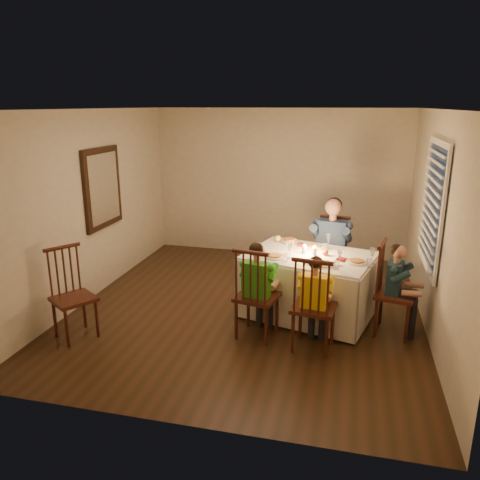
% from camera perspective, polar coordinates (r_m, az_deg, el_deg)
% --- Properties ---
extents(ground, '(5.00, 5.00, 0.00)m').
position_cam_1_polar(ground, '(6.42, 0.99, -8.22)').
color(ground, black).
rests_on(ground, ground).
extents(wall_left, '(0.02, 5.00, 2.60)m').
position_cam_1_polar(wall_left, '(6.84, -17.74, 4.01)').
color(wall_left, '#B8AD9D').
rests_on(wall_left, ground).
extents(wall_right, '(0.02, 5.00, 2.60)m').
position_cam_1_polar(wall_right, '(5.95, 22.72, 1.77)').
color(wall_right, '#B8AD9D').
rests_on(wall_right, ground).
extents(wall_back, '(4.50, 0.02, 2.60)m').
position_cam_1_polar(wall_back, '(8.41, 4.77, 6.89)').
color(wall_back, '#B8AD9D').
rests_on(wall_back, ground).
extents(ceiling, '(5.00, 5.00, 0.00)m').
position_cam_1_polar(ceiling, '(5.85, 1.11, 15.67)').
color(ceiling, white).
rests_on(ceiling, wall_back).
extents(dining_table, '(1.82, 1.50, 0.79)m').
position_cam_1_polar(dining_table, '(6.07, 8.44, -3.88)').
color(dining_table, white).
rests_on(dining_table, ground).
extents(chair_adult, '(0.52, 0.50, 1.12)m').
position_cam_1_polar(chair_adult, '(7.01, 10.73, -6.34)').
color(chair_adult, '#38180F').
rests_on(chair_adult, ground).
extents(chair_near_left, '(0.54, 0.52, 1.12)m').
position_cam_1_polar(chair_near_left, '(5.71, 2.04, -11.53)').
color(chair_near_left, '#38180F').
rests_on(chair_near_left, ground).
extents(chair_near_right, '(0.51, 0.49, 1.12)m').
position_cam_1_polar(chair_near_right, '(5.50, 8.77, -12.87)').
color(chair_near_right, '#38180F').
rests_on(chair_near_right, ground).
extents(chair_end, '(0.53, 0.54, 1.12)m').
position_cam_1_polar(chair_end, '(6.05, 17.98, -10.66)').
color(chair_end, '#38180F').
rests_on(chair_end, ground).
extents(chair_extra, '(0.60, 0.61, 1.09)m').
position_cam_1_polar(chair_extra, '(6.00, -19.17, -11.04)').
color(chair_extra, '#38180F').
rests_on(chair_extra, ground).
extents(adult, '(0.62, 0.58, 1.41)m').
position_cam_1_polar(adult, '(7.01, 10.73, -6.34)').
color(adult, navy).
rests_on(adult, ground).
extents(child_green, '(0.47, 0.45, 1.17)m').
position_cam_1_polar(child_green, '(5.71, 2.04, -11.53)').
color(child_green, green).
rests_on(child_green, ground).
extents(child_yellow, '(0.41, 0.39, 1.10)m').
position_cam_1_polar(child_yellow, '(5.50, 8.77, -12.87)').
color(child_yellow, yellow).
rests_on(child_yellow, ground).
extents(child_teal, '(0.42, 0.44, 1.11)m').
position_cam_1_polar(child_teal, '(6.05, 17.98, -10.66)').
color(child_teal, '#19323F').
rests_on(child_teal, ground).
extents(setting_adult, '(0.32, 0.32, 0.02)m').
position_cam_1_polar(setting_adult, '(6.29, 9.07, -0.83)').
color(setting_adult, silver).
rests_on(setting_adult, dining_table).
extents(setting_green, '(0.32, 0.32, 0.02)m').
position_cam_1_polar(setting_green, '(5.83, 4.28, -2.05)').
color(setting_green, silver).
rests_on(setting_green, dining_table).
extents(setting_yellow, '(0.32, 0.32, 0.02)m').
position_cam_1_polar(setting_yellow, '(5.64, 10.23, -2.89)').
color(setting_yellow, silver).
rests_on(setting_yellow, dining_table).
extents(setting_teal, '(0.32, 0.32, 0.02)m').
position_cam_1_polar(setting_teal, '(5.79, 14.00, -2.62)').
color(setting_teal, silver).
rests_on(setting_teal, dining_table).
extents(candle_left, '(0.06, 0.06, 0.10)m').
position_cam_1_polar(candle_left, '(6.01, 7.85, -1.20)').
color(candle_left, white).
rests_on(candle_left, dining_table).
extents(candle_right, '(0.06, 0.06, 0.10)m').
position_cam_1_polar(candle_right, '(5.96, 9.06, -1.38)').
color(candle_right, white).
rests_on(candle_right, dining_table).
extents(squash, '(0.09, 0.09, 0.09)m').
position_cam_1_polar(squash, '(6.49, 4.62, 0.16)').
color(squash, yellow).
rests_on(squash, dining_table).
extents(orange_fruit, '(0.08, 0.08, 0.08)m').
position_cam_1_polar(orange_fruit, '(5.98, 10.36, -1.50)').
color(orange_fruit, '#E85213').
rests_on(orange_fruit, dining_table).
extents(serving_bowl, '(0.23, 0.23, 0.05)m').
position_cam_1_polar(serving_bowl, '(6.43, 6.07, -0.20)').
color(serving_bowl, silver).
rests_on(serving_bowl, dining_table).
extents(wall_mirror, '(0.06, 0.95, 1.15)m').
position_cam_1_polar(wall_mirror, '(7.04, -16.40, 6.11)').
color(wall_mirror, black).
rests_on(wall_mirror, wall_left).
extents(window_blinds, '(0.07, 1.34, 1.54)m').
position_cam_1_polar(window_blinds, '(6.00, 22.38, 3.88)').
color(window_blinds, '#0D1B34').
rests_on(window_blinds, wall_right).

